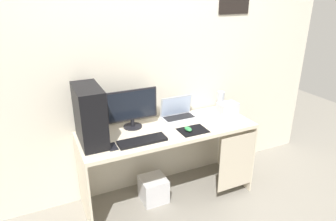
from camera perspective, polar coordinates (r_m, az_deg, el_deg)
The scene contains 13 objects.
ground_plane at distance 3.21m, azimuth -0.00°, elevation -15.92°, with size 8.00×8.00×0.00m, color gray.
wall_back at distance 2.91m, azimuth -2.79°, elevation 8.71°, with size 4.00×0.05×2.60m.
desk at distance 2.86m, azimuth 0.49°, elevation -6.06°, with size 1.65×0.59×0.77m.
pc_tower at distance 2.54m, azimuth -14.73°, elevation -0.87°, with size 0.21×0.44×0.49m, color black.
monitor at distance 2.76m, azimuth -6.86°, elevation 0.47°, with size 0.48×0.18×0.37m.
laptop at distance 3.01m, azimuth 2.00°, elevation -0.61°, with size 0.34×0.21×0.22m.
speaker at distance 3.27m, azimuth 9.99°, elevation 1.95°, with size 0.08×0.08×0.19m, color #B7BCC6.
projector at distance 3.15m, azimuth 11.29°, elevation 0.38°, with size 0.20×0.14×0.12m, color #B7BCC6.
keyboard at distance 2.56m, azimuth -4.93°, elevation -5.78°, with size 0.42×0.14×0.02m, color black.
mousepad at distance 2.76m, azimuth 4.78°, elevation -3.80°, with size 0.26×0.20×0.01m, color black.
mouse_left at distance 2.74m, azimuth 3.86°, elevation -3.53°, with size 0.06×0.10×0.03m, color #338C4C.
cell_phone at distance 2.52m, azimuth -10.57°, elevation -6.82°, with size 0.07×0.13×0.01m, color black.
subwoofer at distance 3.09m, azimuth -2.79°, elevation -14.73°, with size 0.25×0.25×0.25m, color silver.
Camera 1 is at (-1.07, -2.29, 1.98)m, focal length 31.93 mm.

